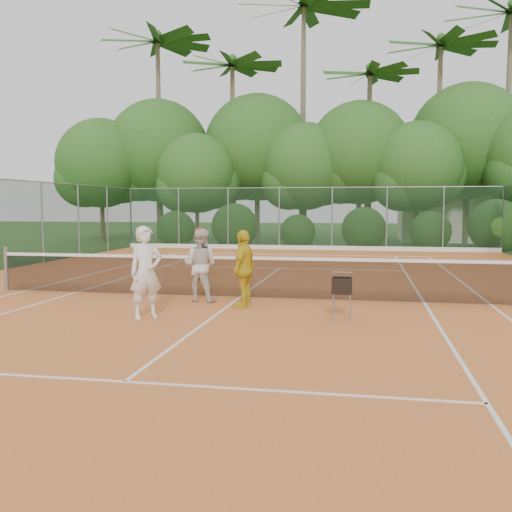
{
  "coord_description": "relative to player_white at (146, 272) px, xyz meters",
  "views": [
    {
      "loc": [
        2.78,
        -12.66,
        2.12
      ],
      "look_at": [
        0.62,
        -1.2,
        1.1
      ],
      "focal_mm": 40.0,
      "sensor_mm": 36.0,
      "label": 1
    }
  ],
  "objects": [
    {
      "name": "fence_back",
      "position": [
        1.21,
        17.63,
        0.63
      ],
      "size": [
        18.07,
        0.07,
        3.0
      ],
      "color": "#19381E",
      "rests_on": "clay_court"
    },
    {
      "name": "stray_ball_c",
      "position": [
        6.1,
        12.3,
        -0.83
      ],
      "size": [
        0.07,
        0.07,
        0.07
      ],
      "primitive_type": "sphere",
      "color": "gold",
      "rests_on": "clay_court"
    },
    {
      "name": "court_markings",
      "position": [
        1.21,
        2.63,
        -0.86
      ],
      "size": [
        11.03,
        23.83,
        0.01
      ],
      "color": "white",
      "rests_on": "clay_court"
    },
    {
      "name": "player_center_grp",
      "position": [
        0.47,
        2.0,
        -0.06
      ],
      "size": [
        0.85,
        0.7,
        1.64
      ],
      "color": "beige",
      "rests_on": "clay_court"
    },
    {
      "name": "ball_hopper",
      "position": [
        3.62,
        0.46,
        -0.24
      ],
      "size": [
        0.35,
        0.35,
        0.79
      ],
      "rotation": [
        0.0,
        0.0,
        0.01
      ],
      "color": "gray",
      "rests_on": "clay_court"
    },
    {
      "name": "tennis_net",
      "position": [
        1.21,
        2.63,
        -0.36
      ],
      "size": [
        11.97,
        0.1,
        1.1
      ],
      "color": "gray",
      "rests_on": "clay_court"
    },
    {
      "name": "stray_ball_a",
      "position": [
        -0.02,
        14.05,
        -0.83
      ],
      "size": [
        0.07,
        0.07,
        0.07
      ],
      "primitive_type": "sphere",
      "color": "#CCDE33",
      "rests_on": "clay_court"
    },
    {
      "name": "club_building",
      "position": [
        10.21,
        26.63,
        0.61
      ],
      "size": [
        8.0,
        5.0,
        3.0
      ],
      "primitive_type": "cube",
      "color": "beige",
      "rests_on": "ground"
    },
    {
      "name": "clay_court",
      "position": [
        1.21,
        2.63,
        -0.88
      ],
      "size": [
        18.0,
        36.0,
        0.02
      ],
      "primitive_type": "cube",
      "color": "orange",
      "rests_on": "ground"
    },
    {
      "name": "tropical_treeline",
      "position": [
        2.64,
        22.85,
        4.23
      ],
      "size": [
        32.1,
        8.49,
        15.03
      ],
      "color": "brown",
      "rests_on": "ground"
    },
    {
      "name": "ground",
      "position": [
        1.21,
        2.63,
        -0.89
      ],
      "size": [
        120.0,
        120.0,
        0.0
      ],
      "primitive_type": "plane",
      "color": "#25491A",
      "rests_on": "ground"
    },
    {
      "name": "player_yellow",
      "position": [
        1.57,
        1.47,
        -0.06
      ],
      "size": [
        0.55,
        1.0,
        1.62
      ],
      "primitive_type": "imported",
      "rotation": [
        0.0,
        0.0,
        -1.74
      ],
      "color": "gold",
      "rests_on": "clay_court"
    },
    {
      "name": "stray_ball_b",
      "position": [
        3.19,
        15.38,
        -0.83
      ],
      "size": [
        0.07,
        0.07,
        0.07
      ],
      "primitive_type": "sphere",
      "color": "#CBD130",
      "rests_on": "clay_court"
    },
    {
      "name": "player_white",
      "position": [
        0.0,
        0.0,
        0.0
      ],
      "size": [
        0.75,
        0.73,
        1.74
      ],
      "primitive_type": "imported",
      "rotation": [
        0.0,
        0.0,
        0.72
      ],
      "color": "white",
      "rests_on": "clay_court"
    }
  ]
}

